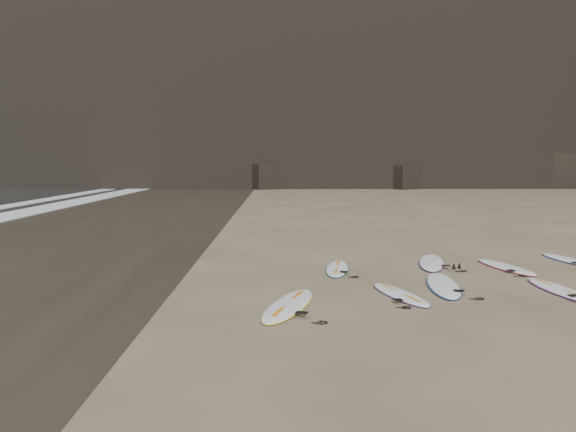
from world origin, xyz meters
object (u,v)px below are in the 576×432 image
(surfboard_6, at_px, (431,262))
(surfboard_5, at_px, (337,268))
(surfboard_8, at_px, (567,260))
(surfboard_2, at_px, (443,285))
(surfboard_7, at_px, (506,267))
(surfboard_3, at_px, (560,290))
(surfboard_1, at_px, (400,294))
(surfboard_0, at_px, (289,305))

(surfboard_6, bearing_deg, surfboard_5, -149.00)
(surfboard_8, bearing_deg, surfboard_2, -152.14)
(surfboard_7, bearing_deg, surfboard_3, -99.91)
(surfboard_2, xyz_separation_m, surfboard_3, (2.41, -0.51, -0.01))
(surfboard_8, bearing_deg, surfboard_1, -152.03)
(surfboard_1, bearing_deg, surfboard_7, 24.45)
(surfboard_6, bearing_deg, surfboard_2, -85.58)
(surfboard_0, xyz_separation_m, surfboard_8, (8.06, 4.92, -0.01))
(surfboard_0, distance_m, surfboard_1, 2.53)
(surfboard_5, bearing_deg, surfboard_3, -20.45)
(surfboard_0, distance_m, surfboard_8, 9.44)
(surfboard_5, height_order, surfboard_7, surfboard_7)
(surfboard_3, xyz_separation_m, surfboard_8, (2.10, 3.72, -0.00))
(surfboard_1, height_order, surfboard_2, surfboard_2)
(surfboard_0, bearing_deg, surfboard_5, 87.31)
(surfboard_6, bearing_deg, surfboard_3, -45.66)
(surfboard_2, bearing_deg, surfboard_6, 88.65)
(surfboard_3, xyz_separation_m, surfboard_7, (-0.10, 2.66, 0.00))
(surfboard_2, relative_size, surfboard_8, 1.23)
(surfboard_7, bearing_deg, surfboard_1, -151.32)
(surfboard_2, distance_m, surfboard_5, 3.00)
(surfboard_1, relative_size, surfboard_2, 0.82)
(surfboard_7, bearing_deg, surfboard_8, 13.54)
(surfboard_1, distance_m, surfboard_6, 4.04)
(surfboard_6, height_order, surfboard_7, surfboard_6)
(surfboard_5, xyz_separation_m, surfboard_6, (2.71, 0.79, 0.01))
(surfboard_2, height_order, surfboard_7, surfboard_2)
(surfboard_3, bearing_deg, surfboard_8, 56.40)
(surfboard_0, height_order, surfboard_5, surfboard_0)
(surfboard_1, xyz_separation_m, surfboard_8, (5.68, 4.06, -0.00))
(surfboard_5, height_order, surfboard_8, surfboard_5)
(surfboard_0, distance_m, surfboard_6, 6.09)
(surfboard_1, relative_size, surfboard_3, 0.92)
(surfboard_0, relative_size, surfboard_1, 1.23)
(surfboard_5, bearing_deg, surfboard_1, -61.88)
(surfboard_5, relative_size, surfboard_8, 1.04)
(surfboard_0, distance_m, surfboard_7, 7.02)
(surfboard_0, height_order, surfboard_1, surfboard_0)
(surfboard_1, height_order, surfboard_3, surfboard_3)
(surfboard_5, bearing_deg, surfboard_2, -34.42)
(surfboard_3, bearing_deg, surfboard_1, -178.73)
(surfboard_0, bearing_deg, surfboard_7, 50.51)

